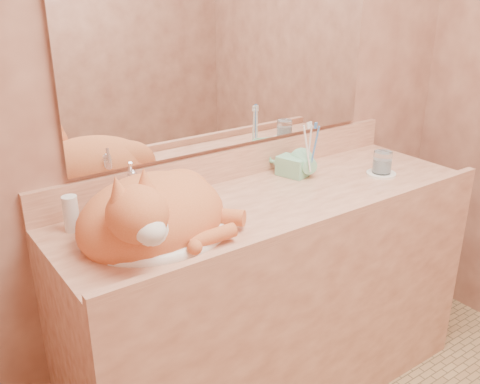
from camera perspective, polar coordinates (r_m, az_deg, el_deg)
wall_back at (r=2.02m, az=-0.94°, el=12.29°), size 2.40×0.02×2.50m
vanity_counter at (r=2.12m, az=3.51°, el=-11.41°), size 1.60×0.55×0.85m
mirror at (r=1.99m, az=-0.76°, el=16.23°), size 1.30×0.02×0.80m
sink_basin at (r=1.64m, az=-8.73°, el=-2.51°), size 0.51×0.45×0.14m
faucet at (r=1.77m, az=-11.26°, el=-0.05°), size 0.07×0.13×0.18m
cat at (r=1.62m, az=-9.28°, el=-2.12°), size 0.55×0.47×0.27m
soap_dispenser at (r=2.09m, az=7.02°, el=3.65°), size 0.10×0.10×0.17m
toothbrush_cup at (r=2.09m, az=7.49°, el=2.52°), size 0.13×0.13×0.10m
toothbrushes at (r=2.07m, az=7.61°, el=4.87°), size 0.04×0.04×0.24m
saucer at (r=2.22m, az=14.82°, el=1.90°), size 0.12×0.12×0.01m
water_glass at (r=2.20m, az=14.94°, el=3.08°), size 0.07×0.07×0.09m
lotion_bottle at (r=1.74m, az=-17.58°, el=-2.21°), size 0.05×0.05×0.12m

